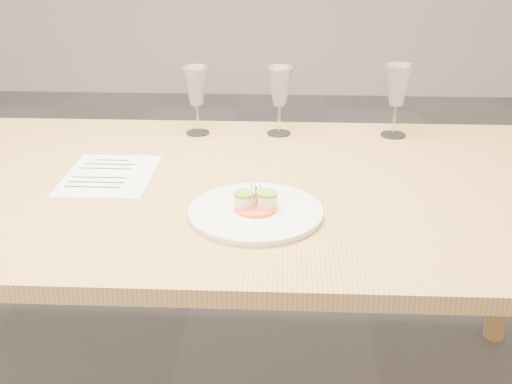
{
  "coord_description": "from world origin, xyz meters",
  "views": [
    {
      "loc": [
        0.35,
        -1.49,
        1.4
      ],
      "look_at": [
        0.29,
        -0.17,
        0.8
      ],
      "focal_mm": 45.0,
      "sensor_mm": 36.0,
      "label": 1
    }
  ],
  "objects_px": {
    "dinner_plate": "(256,211)",
    "wine_glass_2": "(280,88)",
    "recipe_sheet": "(109,175)",
    "wine_glass_3": "(398,87)",
    "wine_glass_1": "(196,88)",
    "dining_table": "(150,205)"
  },
  "relations": [
    {
      "from": "dinner_plate",
      "to": "recipe_sheet",
      "type": "distance_m",
      "value": 0.45
    },
    {
      "from": "dinner_plate",
      "to": "wine_glass_3",
      "type": "bearing_deg",
      "value": 55.26
    },
    {
      "from": "dining_table",
      "to": "wine_glass_2",
      "type": "bearing_deg",
      "value": 49.17
    },
    {
      "from": "dining_table",
      "to": "dinner_plate",
      "type": "distance_m",
      "value": 0.35
    },
    {
      "from": "dinner_plate",
      "to": "wine_glass_2",
      "type": "relative_size",
      "value": 1.48
    },
    {
      "from": "dining_table",
      "to": "wine_glass_3",
      "type": "relative_size",
      "value": 10.99
    },
    {
      "from": "recipe_sheet",
      "to": "wine_glass_3",
      "type": "bearing_deg",
      "value": 24.25
    },
    {
      "from": "recipe_sheet",
      "to": "wine_glass_3",
      "type": "height_order",
      "value": "wine_glass_3"
    },
    {
      "from": "recipe_sheet",
      "to": "wine_glass_1",
      "type": "height_order",
      "value": "wine_glass_1"
    },
    {
      "from": "dinner_plate",
      "to": "recipe_sheet",
      "type": "bearing_deg",
      "value": 150.87
    },
    {
      "from": "dining_table",
      "to": "wine_glass_1",
      "type": "bearing_deg",
      "value": 78.0
    },
    {
      "from": "wine_glass_2",
      "to": "dining_table",
      "type": "bearing_deg",
      "value": -130.83
    },
    {
      "from": "dinner_plate",
      "to": "wine_glass_2",
      "type": "bearing_deg",
      "value": 85.49
    },
    {
      "from": "wine_glass_1",
      "to": "wine_glass_2",
      "type": "height_order",
      "value": "wine_glass_2"
    },
    {
      "from": "wine_glass_2",
      "to": "wine_glass_3",
      "type": "xyz_separation_m",
      "value": [
        0.35,
        -0.0,
        0.01
      ]
    },
    {
      "from": "recipe_sheet",
      "to": "wine_glass_1",
      "type": "bearing_deg",
      "value": 61.5
    },
    {
      "from": "recipe_sheet",
      "to": "wine_glass_3",
      "type": "xyz_separation_m",
      "value": [
        0.79,
        0.35,
        0.15
      ]
    },
    {
      "from": "wine_glass_3",
      "to": "dinner_plate",
      "type": "bearing_deg",
      "value": -124.74
    },
    {
      "from": "dining_table",
      "to": "wine_glass_3",
      "type": "height_order",
      "value": "wine_glass_3"
    },
    {
      "from": "dining_table",
      "to": "wine_glass_2",
      "type": "xyz_separation_m",
      "value": [
        0.33,
        0.38,
        0.21
      ]
    },
    {
      "from": "dining_table",
      "to": "wine_glass_3",
      "type": "xyz_separation_m",
      "value": [
        0.68,
        0.38,
        0.22
      ]
    },
    {
      "from": "dinner_plate",
      "to": "recipe_sheet",
      "type": "height_order",
      "value": "dinner_plate"
    }
  ]
}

